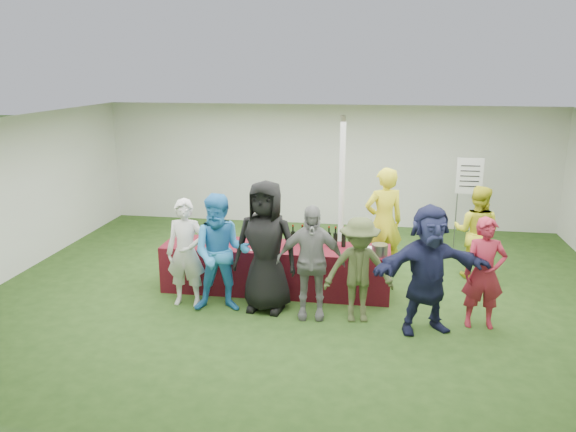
% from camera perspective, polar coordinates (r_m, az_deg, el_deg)
% --- Properties ---
extents(ground, '(60.00, 60.00, 0.00)m').
position_cam_1_polar(ground, '(9.15, 1.62, -7.52)').
color(ground, '#284719').
rests_on(ground, ground).
extents(tent, '(10.00, 10.00, 10.00)m').
position_cam_1_polar(tent, '(9.84, 5.46, 2.29)').
color(tent, white).
rests_on(tent, ground).
extents(serving_table, '(3.60, 0.80, 0.75)m').
position_cam_1_polar(serving_table, '(9.01, -1.26, -5.33)').
color(serving_table, '#5B1218').
rests_on(serving_table, ground).
extents(wine_bottles, '(0.88, 0.11, 0.32)m').
position_cam_1_polar(wine_bottles, '(8.89, 3.15, -2.25)').
color(wine_bottles, black).
rests_on(wine_bottles, serving_table).
extents(wine_glasses, '(2.76, 0.16, 0.16)m').
position_cam_1_polar(wine_glasses, '(8.70, -4.28, -2.73)').
color(wine_glasses, silver).
rests_on(wine_glasses, serving_table).
extents(water_bottle, '(0.07, 0.07, 0.23)m').
position_cam_1_polar(water_bottle, '(8.92, -1.02, -2.28)').
color(water_bottle, silver).
rests_on(water_bottle, serving_table).
extents(bar_towel, '(0.25, 0.18, 0.03)m').
position_cam_1_polar(bar_towel, '(8.80, 8.80, -3.32)').
color(bar_towel, white).
rests_on(bar_towel, serving_table).
extents(dump_bucket, '(0.24, 0.24, 0.18)m').
position_cam_1_polar(dump_bucket, '(8.52, 9.30, -3.43)').
color(dump_bucket, slate).
rests_on(dump_bucket, serving_table).
extents(wine_list_sign, '(0.50, 0.03, 1.80)m').
position_cam_1_polar(wine_list_sign, '(11.44, 17.92, 3.23)').
color(wine_list_sign, slate).
rests_on(wine_list_sign, ground).
extents(staff_pourer, '(0.80, 0.67, 1.88)m').
position_cam_1_polar(staff_pourer, '(9.64, 9.69, -0.63)').
color(staff_pourer, yellow).
rests_on(staff_pourer, ground).
extents(staff_back, '(0.94, 0.84, 1.59)m').
position_cam_1_polar(staff_back, '(9.97, 18.59, -1.56)').
color(staff_back, yellow).
rests_on(staff_back, ground).
extents(customer_0, '(0.61, 0.41, 1.63)m').
position_cam_1_polar(customer_0, '(8.49, -10.31, -3.70)').
color(customer_0, silver).
rests_on(customer_0, ground).
extents(customer_1, '(0.95, 0.80, 1.76)m').
position_cam_1_polar(customer_1, '(8.19, -6.81, -3.79)').
color(customer_1, '#2B84CF').
rests_on(customer_1, ground).
extents(customer_2, '(1.01, 0.72, 1.95)m').
position_cam_1_polar(customer_2, '(8.14, -2.27, -3.12)').
color(customer_2, black).
rests_on(customer_2, ground).
extents(customer_3, '(1.00, 0.49, 1.66)m').
position_cam_1_polar(customer_3, '(7.95, 2.30, -4.68)').
color(customer_3, gray).
rests_on(customer_3, ground).
extents(customer_4, '(1.05, 0.71, 1.51)m').
position_cam_1_polar(customer_4, '(7.90, 7.22, -5.47)').
color(customer_4, '#444E29').
rests_on(customer_4, ground).
extents(customer_5, '(1.72, 1.05, 1.77)m').
position_cam_1_polar(customer_5, '(7.73, 14.03, -5.28)').
color(customer_5, '#1B1F42').
rests_on(customer_5, ground).
extents(customer_6, '(0.58, 0.40, 1.56)m').
position_cam_1_polar(customer_6, '(8.11, 19.31, -5.52)').
color(customer_6, maroon).
rests_on(customer_6, ground).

